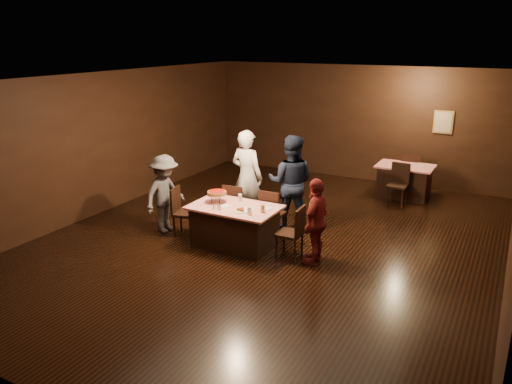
{
  "coord_description": "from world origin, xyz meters",
  "views": [
    {
      "loc": [
        3.88,
        -7.84,
        3.7
      ],
      "look_at": [
        -0.19,
        -0.23,
        1.0
      ],
      "focal_mm": 35.0,
      "sensor_mm": 36.0,
      "label": 1
    }
  ],
  "objects_px": {
    "pizza_stand": "(217,193)",
    "glass_front_right": "(249,211)",
    "main_table": "(235,226)",
    "plate_empty": "(265,208)",
    "chair_far_right": "(273,213)",
    "diner_white_jacket": "(247,177)",
    "diner_navy_hoodie": "(291,183)",
    "diner_grey_knit": "(165,194)",
    "back_table": "(404,181)",
    "diner_red_shirt": "(316,221)",
    "chair_end_right": "(290,232)",
    "chair_back_far": "(410,172)",
    "glass_back": "(240,198)",
    "glass_amber": "(263,209)",
    "chair_far_left": "(236,206)",
    "chair_end_left": "(185,212)",
    "chair_back_near": "(398,185)"
  },
  "relations": [
    {
      "from": "diner_white_jacket",
      "to": "glass_front_right",
      "type": "bearing_deg",
      "value": 125.93
    },
    {
      "from": "chair_back_near",
      "to": "glass_amber",
      "type": "distance_m",
      "value": 4.12
    },
    {
      "from": "chair_far_left",
      "to": "plate_empty",
      "type": "xyz_separation_m",
      "value": [
        0.95,
        -0.6,
        0.3
      ]
    },
    {
      "from": "main_table",
      "to": "pizza_stand",
      "type": "bearing_deg",
      "value": 172.87
    },
    {
      "from": "glass_amber",
      "to": "glass_back",
      "type": "distance_m",
      "value": 0.74
    },
    {
      "from": "pizza_stand",
      "to": "glass_front_right",
      "type": "xyz_separation_m",
      "value": [
        0.85,
        -0.3,
        -0.11
      ]
    },
    {
      "from": "chair_far_right",
      "to": "diner_white_jacket",
      "type": "bearing_deg",
      "value": -31.32
    },
    {
      "from": "main_table",
      "to": "back_table",
      "type": "xyz_separation_m",
      "value": [
        2.07,
        4.48,
        0.0
      ]
    },
    {
      "from": "chair_far_right",
      "to": "chair_end_left",
      "type": "relative_size",
      "value": 1.0
    },
    {
      "from": "diner_white_jacket",
      "to": "diner_navy_hoodie",
      "type": "xyz_separation_m",
      "value": [
        0.94,
        0.08,
        -0.02
      ]
    },
    {
      "from": "back_table",
      "to": "chair_back_near",
      "type": "bearing_deg",
      "value": -90.0
    },
    {
      "from": "diner_red_shirt",
      "to": "glass_back",
      "type": "xyz_separation_m",
      "value": [
        -1.61,
        0.26,
        0.09
      ]
    },
    {
      "from": "chair_end_right",
      "to": "glass_front_right",
      "type": "xyz_separation_m",
      "value": [
        -0.65,
        -0.25,
        0.37
      ]
    },
    {
      "from": "pizza_stand",
      "to": "diner_navy_hoodie",
      "type": "bearing_deg",
      "value": 53.62
    },
    {
      "from": "chair_back_far",
      "to": "glass_back",
      "type": "xyz_separation_m",
      "value": [
        -2.12,
        -4.78,
        0.37
      ]
    },
    {
      "from": "plate_empty",
      "to": "chair_end_left",
      "type": "bearing_deg",
      "value": -174.81
    },
    {
      "from": "pizza_stand",
      "to": "glass_back",
      "type": "height_order",
      "value": "pizza_stand"
    },
    {
      "from": "plate_empty",
      "to": "chair_end_right",
      "type": "bearing_deg",
      "value": -15.26
    },
    {
      "from": "diner_red_shirt",
      "to": "glass_amber",
      "type": "height_order",
      "value": "diner_red_shirt"
    },
    {
      "from": "pizza_stand",
      "to": "plate_empty",
      "type": "distance_m",
      "value": 0.97
    },
    {
      "from": "diner_navy_hoodie",
      "to": "diner_grey_knit",
      "type": "xyz_separation_m",
      "value": [
        -2.1,
        -1.29,
        -0.18
      ]
    },
    {
      "from": "diner_red_shirt",
      "to": "plate_empty",
      "type": "distance_m",
      "value": 1.01
    },
    {
      "from": "diner_red_shirt",
      "to": "plate_empty",
      "type": "relative_size",
      "value": 5.96
    },
    {
      "from": "back_table",
      "to": "diner_red_shirt",
      "type": "height_order",
      "value": "diner_red_shirt"
    },
    {
      "from": "chair_end_left",
      "to": "glass_back",
      "type": "relative_size",
      "value": 6.79
    },
    {
      "from": "glass_back",
      "to": "back_table",
      "type": "bearing_deg",
      "value": 63.14
    },
    {
      "from": "back_table",
      "to": "glass_back",
      "type": "relative_size",
      "value": 9.29
    },
    {
      "from": "chair_far_right",
      "to": "diner_white_jacket",
      "type": "distance_m",
      "value": 1.07
    },
    {
      "from": "diner_navy_hoodie",
      "to": "glass_back",
      "type": "distance_m",
      "value": 1.16
    },
    {
      "from": "chair_far_right",
      "to": "chair_end_right",
      "type": "xyz_separation_m",
      "value": [
        0.7,
        -0.75,
        0.0
      ]
    },
    {
      "from": "chair_back_far",
      "to": "diner_red_shirt",
      "type": "bearing_deg",
      "value": 78.6
    },
    {
      "from": "chair_end_left",
      "to": "chair_far_right",
      "type": "bearing_deg",
      "value": -77.02
    },
    {
      "from": "diner_grey_knit",
      "to": "pizza_stand",
      "type": "bearing_deg",
      "value": -83.16
    },
    {
      "from": "back_table",
      "to": "glass_amber",
      "type": "height_order",
      "value": "glass_amber"
    },
    {
      "from": "main_table",
      "to": "plate_empty",
      "type": "relative_size",
      "value": 6.4
    },
    {
      "from": "main_table",
      "to": "chair_back_near",
      "type": "bearing_deg",
      "value": 61.33
    },
    {
      "from": "chair_back_far",
      "to": "glass_amber",
      "type": "bearing_deg",
      "value": 68.44
    },
    {
      "from": "diner_navy_hoodie",
      "to": "glass_back",
      "type": "xyz_separation_m",
      "value": [
        -0.57,
        -1.0,
        -0.11
      ]
    },
    {
      "from": "back_table",
      "to": "diner_grey_knit",
      "type": "distance_m",
      "value": 5.78
    },
    {
      "from": "diner_navy_hoodie",
      "to": "diner_red_shirt",
      "type": "height_order",
      "value": "diner_navy_hoodie"
    },
    {
      "from": "diner_grey_knit",
      "to": "chair_far_left",
      "type": "bearing_deg",
      "value": -52.99
    },
    {
      "from": "main_table",
      "to": "chair_far_left",
      "type": "height_order",
      "value": "chair_far_left"
    },
    {
      "from": "glass_front_right",
      "to": "chair_back_near",
      "type": "bearing_deg",
      "value": 68.14
    },
    {
      "from": "plate_empty",
      "to": "pizza_stand",
      "type": "bearing_deg",
      "value": -173.99
    },
    {
      "from": "diner_white_jacket",
      "to": "chair_end_left",
      "type": "bearing_deg",
      "value": 66.19
    },
    {
      "from": "chair_end_right",
      "to": "diner_white_jacket",
      "type": "distance_m",
      "value": 2.01
    },
    {
      "from": "diner_grey_knit",
      "to": "diner_red_shirt",
      "type": "height_order",
      "value": "diner_grey_knit"
    },
    {
      "from": "diner_grey_knit",
      "to": "chair_end_right",
      "type": "bearing_deg",
      "value": -85.28
    },
    {
      "from": "diner_white_jacket",
      "to": "glass_back",
      "type": "height_order",
      "value": "diner_white_jacket"
    },
    {
      "from": "chair_end_right",
      "to": "diner_navy_hoodie",
      "type": "bearing_deg",
      "value": -157.92
    }
  ]
}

